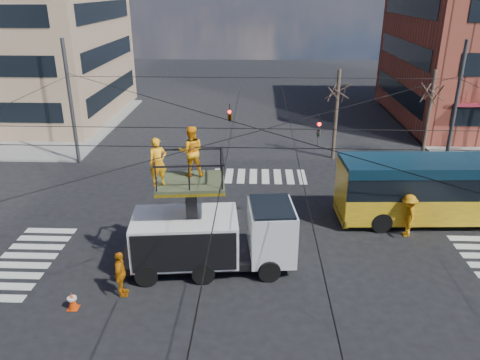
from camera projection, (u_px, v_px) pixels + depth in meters
The scene contains 11 objects.
ground at pixel (259, 265), 19.62m from camera, with size 120.00×120.00×0.00m, color black.
sidewalk_nw at pixel (13, 124), 39.74m from camera, with size 18.00×18.00×0.12m, color slate.
crosswalks at pixel (259, 265), 19.62m from camera, with size 22.40×22.40×0.02m, color silver, non-canonical shape.
overhead_network at pixel (259, 167), 18.36m from camera, with size 24.24×24.24×8.00m.
tree_a at pixel (338, 91), 30.14m from camera, with size 2.00×2.00×6.00m.
tree_b at pixel (432, 91), 29.93m from camera, with size 2.00×2.00×6.00m.
utility_truck at pixel (212, 224), 18.82m from camera, with size 7.20×3.23×5.93m.
city_bus at pixel (462, 188), 22.79m from camera, with size 12.05×3.18×3.20m.
traffic_cone at pixel (72, 301), 16.87m from camera, with size 0.36×0.36×0.68m, color #E93C09.
worker_ground at pixel (121, 274), 17.40m from camera, with size 1.08×0.45×1.84m, color orange.
flagger at pixel (408, 215), 21.64m from camera, with size 1.33×0.77×2.06m, color orange.
Camera 1 is at (-0.17, -16.78, 10.81)m, focal length 35.00 mm.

